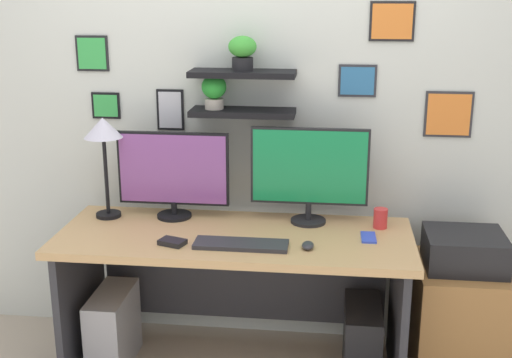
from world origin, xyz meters
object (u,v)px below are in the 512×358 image
at_px(desk, 237,268).
at_px(monitor_right, 309,171).
at_px(keyboard, 241,244).
at_px(desk_lamp, 103,136).
at_px(computer_mouse, 308,245).
at_px(cell_phone, 368,237).
at_px(drawer_cabinet, 458,320).
at_px(printer, 464,250).
at_px(computer_tower_right, 362,341).
at_px(pen_cup, 380,218).
at_px(computer_tower_left, 113,329).
at_px(scissors_tray, 172,242).
at_px(monitor_left, 173,173).

bearing_deg(desk, monitor_right, 24.63).
height_order(keyboard, desk_lamp, desk_lamp).
height_order(keyboard, computer_mouse, computer_mouse).
distance_m(monitor_right, computer_mouse, 0.44).
xyz_separation_m(desk_lamp, cell_phone, (1.35, -0.16, -0.43)).
xyz_separation_m(cell_phone, drawer_cabinet, (0.47, 0.09, -0.46)).
xyz_separation_m(desk, cell_phone, (0.65, -0.04, 0.21)).
bearing_deg(desk, drawer_cabinet, 2.83).
bearing_deg(drawer_cabinet, desk, -177.17).
bearing_deg(monitor_right, keyboard, -128.57).
xyz_separation_m(printer, computer_tower_right, (-0.48, -0.09, -0.48)).
bearing_deg(desk_lamp, computer_mouse, -16.80).
relative_size(monitor_right, computer_mouse, 6.60).
bearing_deg(computer_mouse, computer_tower_right, 31.21).
bearing_deg(pen_cup, computer_tower_left, -171.78).
height_order(desk_lamp, scissors_tray, desk_lamp).
xyz_separation_m(computer_mouse, drawer_cabinet, (0.76, 0.26, -0.47)).
height_order(drawer_cabinet, computer_tower_right, drawer_cabinet).
xyz_separation_m(monitor_right, desk_lamp, (-1.05, -0.04, 0.16)).
height_order(desk_lamp, computer_tower_right, desk_lamp).
bearing_deg(computer_mouse, printer, 18.67).
relative_size(monitor_right, cell_phone, 4.24).
distance_m(cell_phone, printer, 0.49).
relative_size(printer, computer_tower_left, 0.94).
distance_m(keyboard, cell_phone, 0.62).
bearing_deg(computer_tower_right, desk, 177.13).
bearing_deg(pen_cup, computer_tower_right, -115.35).
distance_m(computer_mouse, printer, 0.81).
height_order(monitor_left, pen_cup, monitor_left).
bearing_deg(computer_mouse, desk, 151.18).
bearing_deg(keyboard, computer_tower_right, 16.96).
bearing_deg(drawer_cabinet, scissors_tray, -168.58).
relative_size(drawer_cabinet, computer_tower_right, 1.47).
bearing_deg(monitor_left, desk, -24.63).
bearing_deg(keyboard, desk_lamp, 156.18).
bearing_deg(monitor_left, printer, -4.10).
distance_m(pen_cup, drawer_cabinet, 0.65).
distance_m(monitor_left, cell_phone, 1.05).
distance_m(monitor_left, scissors_tray, 0.46).
bearing_deg(desk, pen_cup, 9.28).
bearing_deg(computer_tower_right, keyboard, -163.04).
height_order(desk, computer_tower_left, desk).
bearing_deg(cell_phone, scissors_tray, -169.46).
relative_size(scissors_tray, printer, 0.32).
bearing_deg(cell_phone, drawer_cabinet, 10.30).
bearing_deg(computer_mouse, pen_cup, 42.30).
bearing_deg(keyboard, pen_cup, 26.47).
bearing_deg(scissors_tray, printer, 11.42).
distance_m(cell_phone, pen_cup, 0.17).
bearing_deg(drawer_cabinet, monitor_right, 172.21).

